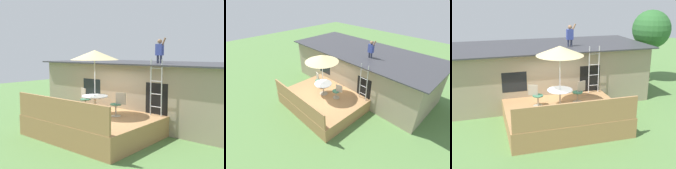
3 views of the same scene
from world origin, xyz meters
TOP-DOWN VIEW (x-y plane):
  - ground_plane at (0.00, 0.00)m, footprint 40.00×40.00m
  - house at (0.00, 3.60)m, footprint 10.50×4.50m
  - deck at (0.00, 0.00)m, footprint 4.73×3.83m
  - deck_railing at (0.00, -1.86)m, footprint 4.63×0.08m
  - patio_table at (-0.11, 0.06)m, footprint 1.04×1.04m
  - patio_umbrella at (-0.11, 0.06)m, footprint 1.90×1.90m
  - step_ladder at (1.89, 1.38)m, footprint 0.52×0.04m
  - person_figure at (1.17, 2.83)m, footprint 0.47×0.20m
  - patio_chair_left at (-1.04, 0.40)m, footprint 0.60×0.44m
  - patio_chair_right at (0.81, 0.35)m, footprint 0.61×0.44m

SIDE VIEW (x-z plane):
  - ground_plane at x=0.00m, z-range 0.00..0.00m
  - deck at x=0.00m, z-range 0.00..0.80m
  - deck_railing at x=0.00m, z-range 0.80..1.70m
  - patio_chair_left at x=-1.04m, z-range 0.80..1.72m
  - patio_chair_right at x=0.81m, z-range 0.80..1.72m
  - patio_table at x=-0.11m, z-range 1.01..1.76m
  - house at x=0.00m, z-range 0.01..2.78m
  - step_ladder at x=1.89m, z-range 0.80..3.00m
  - patio_umbrella at x=-0.11m, z-range 1.88..4.42m
  - person_figure at x=1.17m, z-range 2.83..3.94m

